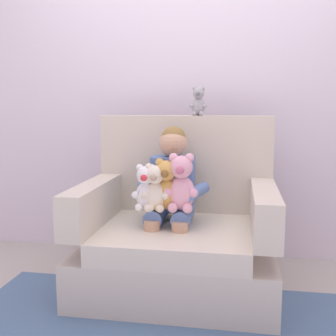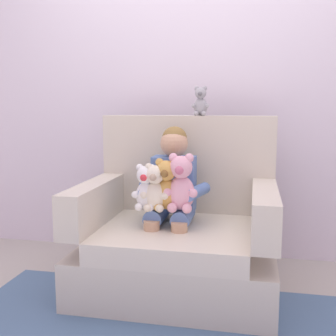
# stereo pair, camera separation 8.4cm
# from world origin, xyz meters

# --- Properties ---
(ground_plane) EXTENTS (8.00, 8.00, 0.00)m
(ground_plane) POSITION_xyz_m (0.00, 0.00, 0.00)
(ground_plane) COLOR #ADA89E
(back_wall) EXTENTS (6.00, 0.10, 2.60)m
(back_wall) POSITION_xyz_m (0.00, 0.73, 1.30)
(back_wall) COLOR silver
(back_wall) RESTS_ON ground
(armchair) EXTENTS (1.14, 0.90, 1.04)m
(armchair) POSITION_xyz_m (0.00, 0.06, 0.32)
(armchair) COLOR beige
(armchair) RESTS_ON ground
(seated_child) EXTENTS (0.45, 0.39, 0.82)m
(seated_child) POSITION_xyz_m (-0.05, 0.07, 0.62)
(seated_child) COLOR #597AB7
(seated_child) RESTS_ON armchair
(plush_pink) EXTENTS (0.20, 0.16, 0.33)m
(plush_pink) POSITION_xyz_m (0.03, -0.08, 0.67)
(plush_pink) COLOR #EAA8BC
(plush_pink) RESTS_ON armchair
(plush_white) EXTENTS (0.16, 0.13, 0.27)m
(plush_white) POSITION_xyz_m (-0.17, -0.09, 0.64)
(plush_white) COLOR white
(plush_white) RESTS_ON armchair
(plush_honey) EXTENTS (0.18, 0.15, 0.30)m
(plush_honey) POSITION_xyz_m (-0.05, -0.07, 0.65)
(plush_honey) COLOR gold
(plush_honey) RESTS_ON armchair
(plush_cream) EXTENTS (0.16, 0.13, 0.27)m
(plush_cream) POSITION_xyz_m (-0.11, -0.10, 0.64)
(plush_cream) COLOR silver
(plush_cream) RESTS_ON armchair
(plush_grey_on_backrest) EXTENTS (0.11, 0.09, 0.19)m
(plush_grey_on_backrest) POSITION_xyz_m (0.08, 0.37, 1.13)
(plush_grey_on_backrest) COLOR #9E9EA3
(plush_grey_on_backrest) RESTS_ON armchair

